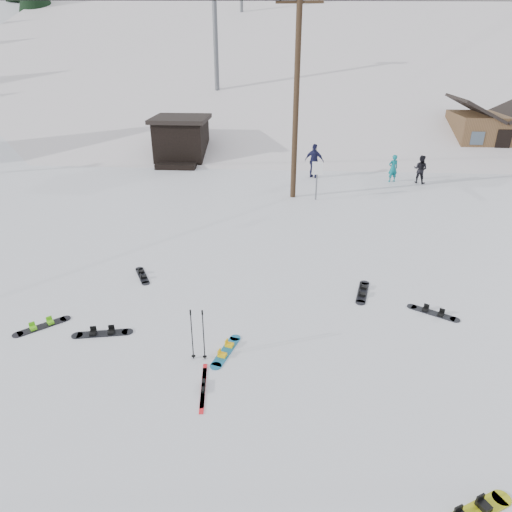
# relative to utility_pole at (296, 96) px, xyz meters

# --- Properties ---
(ground) EXTENTS (200.00, 200.00, 0.00)m
(ground) POSITION_rel_utility_pole_xyz_m (-2.00, -14.00, -4.68)
(ground) COLOR white
(ground) RESTS_ON ground
(ski_slope) EXTENTS (60.00, 85.24, 65.97)m
(ski_slope) POSITION_rel_utility_pole_xyz_m (-2.00, 41.00, -16.68)
(ski_slope) COLOR white
(ski_slope) RESTS_ON ground
(ridge_left) EXTENTS (47.54, 95.03, 58.38)m
(ridge_left) POSITION_rel_utility_pole_xyz_m (-38.00, 34.00, -15.68)
(ridge_left) COLOR white
(ridge_left) RESTS_ON ground
(treeline_crest) EXTENTS (50.00, 6.00, 10.00)m
(treeline_crest) POSITION_rel_utility_pole_xyz_m (-2.00, 72.00, -4.68)
(treeline_crest) COLOR black
(treeline_crest) RESTS_ON ski_slope
(utility_pole) EXTENTS (2.00, 0.26, 9.00)m
(utility_pole) POSITION_rel_utility_pole_xyz_m (0.00, 0.00, 0.00)
(utility_pole) COLOR #3A2819
(utility_pole) RESTS_ON ground
(trail_sign) EXTENTS (0.50, 0.09, 1.85)m
(trail_sign) POSITION_rel_utility_pole_xyz_m (1.10, -0.42, -3.41)
(trail_sign) COLOR #595B60
(trail_sign) RESTS_ON ground
(lift_hut) EXTENTS (3.40, 4.10, 2.75)m
(lift_hut) POSITION_rel_utility_pole_xyz_m (-7.00, 6.94, -3.32)
(lift_hut) COLOR black
(lift_hut) RESTS_ON ground
(lift_tower_near) EXTENTS (2.20, 0.36, 8.00)m
(lift_tower_near) POSITION_rel_utility_pole_xyz_m (-6.00, 16.00, 3.18)
(lift_tower_near) COLOR #595B60
(lift_tower_near) RESTS_ON ski_slope
(cabin) EXTENTS (5.39, 4.40, 3.77)m
(cabin) POSITION_rel_utility_pole_xyz_m (13.00, 10.00, -3.20)
(cabin) COLOR brown
(cabin) RESTS_ON ground
(hero_snowboard) EXTENTS (0.61, 1.42, 0.10)m
(hero_snowboard) POSITION_rel_utility_pole_xyz_m (-1.66, -12.59, -4.65)
(hero_snowboard) COLOR #1871A0
(hero_snowboard) RESTS_ON ground
(hero_skis) EXTENTS (0.28, 1.59, 0.08)m
(hero_skis) POSITION_rel_utility_pole_xyz_m (-1.98, -13.90, -4.66)
(hero_skis) COLOR red
(hero_skis) RESTS_ON ground
(ski_poles) EXTENTS (0.37, 0.10, 1.35)m
(ski_poles) POSITION_rel_utility_pole_xyz_m (-2.26, -12.90, -3.99)
(ski_poles) COLOR black
(ski_poles) RESTS_ON ground
(board_scatter_a) EXTENTS (1.53, 0.54, 0.11)m
(board_scatter_a) POSITION_rel_utility_pole_xyz_m (-4.95, -12.07, -4.65)
(board_scatter_a) COLOR black
(board_scatter_a) RESTS_ON ground
(board_scatter_b) EXTENTS (0.77, 1.24, 0.10)m
(board_scatter_b) POSITION_rel_utility_pole_xyz_m (-4.88, -8.81, -4.66)
(board_scatter_b) COLOR black
(board_scatter_b) RESTS_ON ground
(board_scatter_c) EXTENTS (1.17, 1.11, 0.10)m
(board_scatter_c) POSITION_rel_utility_pole_xyz_m (-6.68, -11.86, -4.65)
(board_scatter_c) COLOR black
(board_scatter_c) RESTS_ON ground
(board_scatter_d) EXTENTS (1.28, 0.89, 0.10)m
(board_scatter_d) POSITION_rel_utility_pole_xyz_m (3.89, -10.44, -4.65)
(board_scatter_d) COLOR black
(board_scatter_d) RESTS_ON ground
(board_scatter_f) EXTENTS (0.58, 1.51, 0.11)m
(board_scatter_f) POSITION_rel_utility_pole_xyz_m (2.09, -9.40, -4.65)
(board_scatter_f) COLOR black
(board_scatter_f) RESTS_ON ground
(skier_teal) EXTENTS (0.62, 0.49, 1.47)m
(skier_teal) POSITION_rel_utility_pole_xyz_m (5.37, 3.08, -3.95)
(skier_teal) COLOR #0B6B72
(skier_teal) RESTS_ON ground
(skier_dark) EXTENTS (0.92, 0.87, 1.49)m
(skier_dark) POSITION_rel_utility_pole_xyz_m (6.78, 2.94, -3.93)
(skier_dark) COLOR black
(skier_dark) RESTS_ON ground
(skier_pink) EXTENTS (1.33, 1.03, 1.81)m
(skier_pink) POSITION_rel_utility_pole_xyz_m (12.02, 9.27, -3.78)
(skier_pink) COLOR #E75192
(skier_pink) RESTS_ON ground
(skier_navy) EXTENTS (1.18, 0.83, 1.86)m
(skier_navy) POSITION_rel_utility_pole_xyz_m (1.17, 3.65, -3.75)
(skier_navy) COLOR #17183B
(skier_navy) RESTS_ON ground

